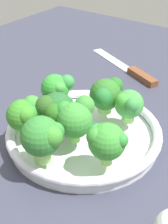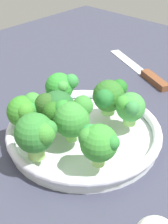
{
  "view_description": "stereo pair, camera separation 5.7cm",
  "coord_description": "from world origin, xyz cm",
  "views": [
    {
      "loc": [
        -26.24,
        42.67,
        36.99
      ],
      "look_at": [
        2.11,
        3.81,
        6.05
      ],
      "focal_mm": 52.49,
      "sensor_mm": 36.0,
      "label": 1
    },
    {
      "loc": [
        -30.64,
        39.04,
        36.99
      ],
      "look_at": [
        2.11,
        3.81,
        6.05
      ],
      "focal_mm": 52.49,
      "sensor_mm": 36.0,
      "label": 2
    }
  ],
  "objects": [
    {
      "name": "broccoli_floret_4",
      "position": [
        5.56,
        7.52,
        7.07
      ],
      "size": [
        6.53,
        7.02,
        6.99
      ],
      "color": "#9FCC6F",
      "rests_on": "bowl"
    },
    {
      "name": "broccoli_floret_7",
      "position": [
        1.27,
        7.76,
        7.4
      ],
      "size": [
        6.79,
        7.25,
        7.38
      ],
      "color": "#85CE5C",
      "rests_on": "bowl"
    },
    {
      "name": "broccoli_floret_2",
      "position": [
        1.59,
        -2.49,
        6.9
      ],
      "size": [
        5.98,
        7.82,
        6.72
      ],
      "color": "#93D36A",
      "rests_on": "bowl"
    },
    {
      "name": "broccoli_floret_1",
      "position": [
        -3.41,
        -2.08,
        6.65
      ],
      "size": [
        5.26,
        5.45,
        6.16
      ],
      "color": "#90CF66",
      "rests_on": "bowl"
    },
    {
      "name": "broccoli_floret_3",
      "position": [
        8.92,
        11.3,
        6.88
      ],
      "size": [
        5.83,
        6.31,
        6.61
      ],
      "color": "#7BBC58",
      "rests_on": "bowl"
    },
    {
      "name": "broccoli_floret_0",
      "position": [
        9.74,
        2.06,
        7.43
      ],
      "size": [
        5.77,
        5.7,
        7.11
      ],
      "color": "#90C265",
      "rests_on": "bowl"
    },
    {
      "name": "broccoli_floret_6",
      "position": [
        1.44,
        14.91,
        7.65
      ],
      "size": [
        7.15,
        6.2,
        7.74
      ],
      "color": "#93C761",
      "rests_on": "bowl"
    },
    {
      "name": "knife",
      "position": [
        9.23,
        -26.39,
        0.55
      ],
      "size": [
        25.13,
        13.4,
        1.5
      ],
      "color": "silver",
      "rests_on": "ground_plane"
    },
    {
      "name": "ground_plane",
      "position": [
        0.0,
        0.0,
        -1.25
      ],
      "size": [
        130.0,
        130.0,
        2.5
      ],
      "primitive_type": "cube",
      "color": "#36394A"
    },
    {
      "name": "broccoli_floret_5",
      "position": [
        -6.17,
        9.81,
        7.28
      ],
      "size": [
        6.43,
        5.74,
        6.95
      ],
      "color": "#9DD266",
      "rests_on": "bowl"
    },
    {
      "name": "bowl",
      "position": [
        2.11,
        3.81,
        1.56
      ],
      "size": [
        28.14,
        28.14,
        3.05
      ],
      "color": "white",
      "rests_on": "ground_plane"
    }
  ]
}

